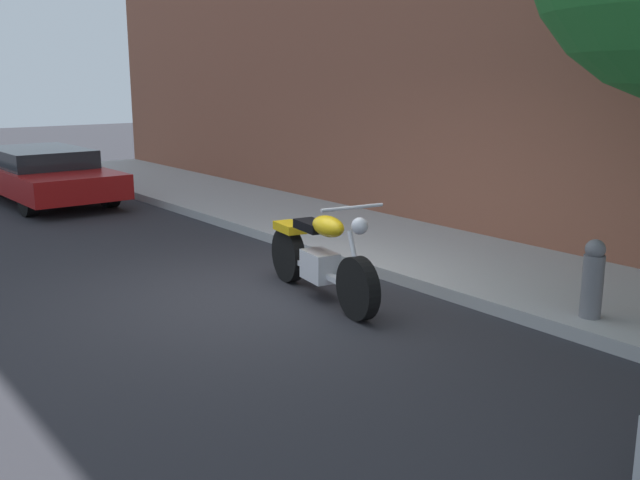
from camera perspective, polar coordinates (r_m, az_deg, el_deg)
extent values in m
plane|color=#28282D|center=(8.09, -4.64, -4.44)|extent=(60.00, 60.00, 0.00)
cube|color=#A6A6A6|center=(9.76, 8.95, -1.10)|extent=(25.29, 2.44, 0.14)
cylinder|color=black|center=(7.22, 3.01, -3.86)|extent=(0.66, 0.24, 0.65)
cylinder|color=black|center=(8.56, -2.53, -1.18)|extent=(0.66, 0.24, 0.65)
cube|color=silver|center=(7.86, 0.00, -2.06)|extent=(0.48, 0.35, 0.32)
cube|color=silver|center=(7.88, 0.00, -2.55)|extent=(1.42, 0.30, 0.06)
ellipsoid|color=yellow|center=(7.60, 0.65, 1.10)|extent=(0.55, 0.34, 0.22)
cube|color=black|center=(7.92, -0.62, 1.14)|extent=(0.51, 0.31, 0.10)
cube|color=yellow|center=(8.44, -2.41, 1.02)|extent=(0.47, 0.31, 0.10)
cylinder|color=silver|center=(7.19, 2.79, -1.60)|extent=(0.28, 0.09, 0.58)
cylinder|color=silver|center=(7.13, 2.58, 2.59)|extent=(0.14, 0.70, 0.04)
sphere|color=silver|center=(7.04, 3.16, 1.13)|extent=(0.17, 0.17, 0.17)
cylinder|color=silver|center=(8.18, 0.15, -2.20)|extent=(0.80, 0.21, 0.09)
cylinder|color=black|center=(14.03, -16.39, 3.81)|extent=(0.64, 0.23, 0.64)
cylinder|color=black|center=(13.55, -22.13, 3.08)|extent=(0.64, 0.23, 0.64)
cylinder|color=black|center=(16.71, -20.21, 4.92)|extent=(0.64, 0.23, 0.64)
cube|color=maroon|center=(15.11, -21.11, 4.64)|extent=(4.54, 1.84, 0.45)
cube|color=#1E2328|center=(15.16, -21.34, 6.04)|extent=(2.38, 1.59, 0.40)
cylinder|color=slate|center=(7.34, 20.73, -3.99)|extent=(0.20, 0.20, 0.75)
sphere|color=slate|center=(7.24, 21.00, -0.69)|extent=(0.19, 0.19, 0.19)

